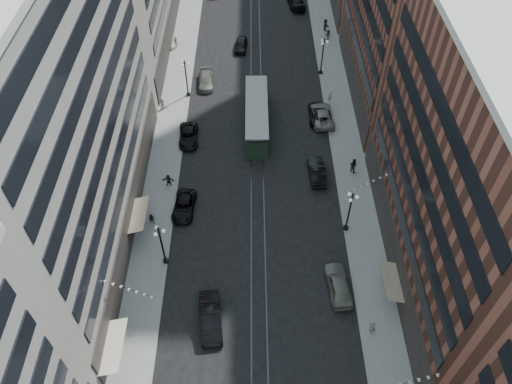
{
  "coord_description": "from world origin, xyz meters",
  "views": [
    {
      "loc": [
        -0.44,
        -0.05,
        41.58
      ],
      "look_at": [
        -0.2,
        32.88,
        5.0
      ],
      "focal_mm": 35.0,
      "sensor_mm": 36.0,
      "label": 1
    }
  ],
  "objects_px": {
    "streetcar": "(257,117)",
    "car_8": "(206,80)",
    "lamppost_se_far": "(349,211)",
    "pedestrian_5": "(168,180)",
    "lamppost_sw_far": "(162,244)",
    "pedestrian_9": "(328,35)",
    "pedestrian_extra_0": "(325,25)",
    "pedestrian_7": "(353,165)",
    "car_10": "(317,171)",
    "pedestrian_extra_1": "(176,42)",
    "lamppost_se_mid": "(322,55)",
    "pedestrian_2": "(152,219)",
    "pedestrian_8": "(330,96)",
    "car_2": "(184,206)",
    "car_extra_1": "(318,113)",
    "pedestrian_4": "(372,328)",
    "pedestrian_6": "(162,104)",
    "car_5": "(211,318)",
    "lamppost_sw_mid": "(186,77)",
    "car_4": "(339,284)",
    "car_7": "(189,136)",
    "car_11": "(322,115)",
    "car_13": "(241,45)"
  },
  "relations": [
    {
      "from": "streetcar",
      "to": "car_8",
      "type": "distance_m",
      "value": 11.45
    },
    {
      "from": "lamppost_se_far",
      "to": "pedestrian_5",
      "type": "relative_size",
      "value": 3.58
    },
    {
      "from": "lamppost_sw_far",
      "to": "pedestrian_9",
      "type": "relative_size",
      "value": 3.49
    },
    {
      "from": "lamppost_se_far",
      "to": "pedestrian_extra_0",
      "type": "bearing_deg",
      "value": 87.41
    },
    {
      "from": "pedestrian_7",
      "to": "car_10",
      "type": "bearing_deg",
      "value": 48.49
    },
    {
      "from": "car_8",
      "to": "pedestrian_extra_1",
      "type": "height_order",
      "value": "pedestrian_extra_1"
    },
    {
      "from": "lamppost_se_mid",
      "to": "pedestrian_9",
      "type": "bearing_deg",
      "value": 77.67
    },
    {
      "from": "pedestrian_2",
      "to": "pedestrian_7",
      "type": "distance_m",
      "value": 23.42
    },
    {
      "from": "pedestrian_8",
      "to": "pedestrian_extra_1",
      "type": "bearing_deg",
      "value": -53.06
    },
    {
      "from": "car_2",
      "to": "car_8",
      "type": "height_order",
      "value": "car_8"
    },
    {
      "from": "lamppost_se_mid",
      "to": "car_2",
      "type": "xyz_separation_m",
      "value": [
        -17.14,
        -25.21,
        -2.43
      ]
    },
    {
      "from": "lamppost_se_far",
      "to": "lamppost_se_mid",
      "type": "height_order",
      "value": "same"
    },
    {
      "from": "pedestrian_5",
      "to": "pedestrian_extra_1",
      "type": "height_order",
      "value": "pedestrian_extra_1"
    },
    {
      "from": "pedestrian_2",
      "to": "streetcar",
      "type": "bearing_deg",
      "value": 50.85
    },
    {
      "from": "car_extra_1",
      "to": "pedestrian_extra_1",
      "type": "distance_m",
      "value": 25.88
    },
    {
      "from": "lamppost_se_far",
      "to": "pedestrian_extra_1",
      "type": "xyz_separation_m",
      "value": [
        -21.13,
        34.92,
        -2.02
      ]
    },
    {
      "from": "pedestrian_4",
      "to": "pedestrian_9",
      "type": "xyz_separation_m",
      "value": [
        1.18,
        48.53,
        -0.03
      ]
    },
    {
      "from": "car_2",
      "to": "pedestrian_6",
      "type": "relative_size",
      "value": 2.79
    },
    {
      "from": "car_5",
      "to": "pedestrian_5",
      "type": "height_order",
      "value": "car_5"
    },
    {
      "from": "lamppost_sw_mid",
      "to": "car_4",
      "type": "xyz_separation_m",
      "value": [
        16.73,
        -30.18,
        -2.22
      ]
    },
    {
      "from": "lamppost_sw_mid",
      "to": "pedestrian_extra_0",
      "type": "distance_m",
      "value": 26.25
    },
    {
      "from": "lamppost_sw_far",
      "to": "car_4",
      "type": "bearing_deg",
      "value": -10.78
    },
    {
      "from": "pedestrian_5",
      "to": "pedestrian_7",
      "type": "relative_size",
      "value": 0.8
    },
    {
      "from": "pedestrian_5",
      "to": "pedestrian_extra_1",
      "type": "bearing_deg",
      "value": 99.33
    },
    {
      "from": "car_2",
      "to": "pedestrian_2",
      "type": "distance_m",
      "value": 3.74
    },
    {
      "from": "streetcar",
      "to": "pedestrian_9",
      "type": "height_order",
      "value": "streetcar"
    },
    {
      "from": "pedestrian_8",
      "to": "pedestrian_6",
      "type": "bearing_deg",
      "value": -17.48
    },
    {
      "from": "pedestrian_extra_0",
      "to": "pedestrian_4",
      "type": "bearing_deg",
      "value": 162.83
    },
    {
      "from": "lamppost_sw_mid",
      "to": "lamppost_se_far",
      "type": "distance_m",
      "value": 29.45
    },
    {
      "from": "lamppost_sw_mid",
      "to": "lamppost_se_mid",
      "type": "distance_m",
      "value": 19.07
    },
    {
      "from": "lamppost_se_far",
      "to": "pedestrian_8",
      "type": "bearing_deg",
      "value": 88.49
    },
    {
      "from": "car_8",
      "to": "pedestrian_8",
      "type": "bearing_deg",
      "value": -17.02
    },
    {
      "from": "lamppost_se_mid",
      "to": "pedestrian_8",
      "type": "xyz_separation_m",
      "value": [
        0.57,
        -6.28,
        -2.15
      ]
    },
    {
      "from": "car_10",
      "to": "lamppost_se_far",
      "type": "bearing_deg",
      "value": 104.42
    },
    {
      "from": "pedestrian_6",
      "to": "pedestrian_9",
      "type": "bearing_deg",
      "value": -169.17
    },
    {
      "from": "car_2",
      "to": "pedestrian_9",
      "type": "bearing_deg",
      "value": 64.76
    },
    {
      "from": "car_7",
      "to": "car_extra_1",
      "type": "distance_m",
      "value": 16.9
    },
    {
      "from": "streetcar",
      "to": "car_10",
      "type": "distance_m",
      "value": 11.12
    },
    {
      "from": "car_7",
      "to": "pedestrian_6",
      "type": "height_order",
      "value": "pedestrian_6"
    },
    {
      "from": "lamppost_se_mid",
      "to": "pedestrian_2",
      "type": "bearing_deg",
      "value": -126.73
    },
    {
      "from": "lamppost_sw_mid",
      "to": "pedestrian_6",
      "type": "bearing_deg",
      "value": -136.45
    },
    {
      "from": "pedestrian_2",
      "to": "pedestrian_6",
      "type": "bearing_deg",
      "value": 89.47
    },
    {
      "from": "car_5",
      "to": "lamppost_se_far",
      "type": "bearing_deg",
      "value": 31.22
    },
    {
      "from": "lamppost_sw_far",
      "to": "car_extra_1",
      "type": "distance_m",
      "value": 28.29
    },
    {
      "from": "pedestrian_8",
      "to": "car_10",
      "type": "bearing_deg",
      "value": 56.18
    },
    {
      "from": "lamppost_se_mid",
      "to": "pedestrian_extra_1",
      "type": "xyz_separation_m",
      "value": [
        -21.13,
        6.92,
        -2.02
      ]
    },
    {
      "from": "car_11",
      "to": "pedestrian_9",
      "type": "relative_size",
      "value": 3.55
    },
    {
      "from": "car_extra_1",
      "to": "streetcar",
      "type": "bearing_deg",
      "value": 13.83
    },
    {
      "from": "car_13",
      "to": "car_extra_1",
      "type": "xyz_separation_m",
      "value": [
        10.16,
        -16.25,
        -0.01
      ]
    },
    {
      "from": "pedestrian_4",
      "to": "car_13",
      "type": "distance_m",
      "value": 47.84
    }
  ]
}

